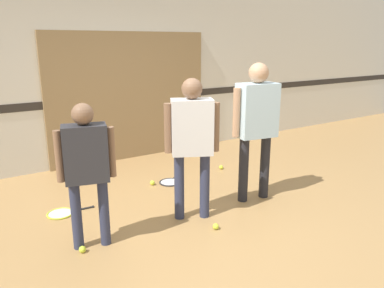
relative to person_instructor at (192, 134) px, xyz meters
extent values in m
plane|color=#A87F4C|center=(0.05, 0.03, -0.98)|extent=(16.00, 16.00, 0.00)
cube|color=silver|center=(0.05, 2.57, 0.62)|extent=(16.00, 0.06, 3.20)
cube|color=#2D2823|center=(0.05, 2.54, 0.05)|extent=(16.00, 0.01, 0.12)
cube|color=#93754C|center=(0.38, 2.51, 0.08)|extent=(2.80, 0.05, 2.10)
cylinder|color=#2D334C|center=(-0.13, 0.06, -0.60)|extent=(0.11, 0.11, 0.76)
cylinder|color=#2D334C|center=(0.13, -0.06, -0.60)|extent=(0.11, 0.11, 0.76)
cube|color=silver|center=(0.00, 0.00, 0.08)|extent=(0.50, 0.41, 0.60)
sphere|color=brown|center=(0.00, 0.00, 0.49)|extent=(0.22, 0.22, 0.22)
cylinder|color=brown|center=(-0.23, 0.11, 0.07)|extent=(0.08, 0.08, 0.54)
cylinder|color=brown|center=(0.23, -0.11, 0.07)|extent=(0.08, 0.08, 0.54)
cylinder|color=#2D334C|center=(-1.29, 0.03, -0.64)|extent=(0.10, 0.10, 0.68)
cylinder|color=#2D334C|center=(-1.04, -0.03, -0.64)|extent=(0.10, 0.10, 0.68)
cube|color=#2D2D33|center=(-1.16, 0.00, -0.03)|extent=(0.44, 0.31, 0.54)
sphere|color=brown|center=(-1.16, 0.00, 0.34)|extent=(0.20, 0.20, 0.20)
cylinder|color=brown|center=(-1.39, 0.06, -0.03)|extent=(0.07, 0.07, 0.48)
cylinder|color=brown|center=(-0.93, -0.06, -0.03)|extent=(0.07, 0.07, 0.48)
cylinder|color=#232328|center=(1.09, 0.00, -0.57)|extent=(0.12, 0.12, 0.82)
cylinder|color=#232328|center=(0.79, 0.05, -0.57)|extent=(0.12, 0.12, 0.82)
cube|color=silver|center=(0.94, 0.02, 0.17)|extent=(0.51, 0.34, 0.65)
sphere|color=tan|center=(0.94, 0.02, 0.61)|extent=(0.24, 0.24, 0.24)
cylinder|color=tan|center=(1.22, -0.02, 0.16)|extent=(0.09, 0.09, 0.58)
cylinder|color=tan|center=(0.66, 0.07, 0.16)|extent=(0.09, 0.09, 0.58)
torus|color=#28282D|center=(0.31, 1.07, -0.97)|extent=(0.44, 0.44, 0.02)
cylinder|color=silver|center=(0.31, 1.07, -0.97)|extent=(0.27, 0.27, 0.01)
cylinder|color=black|center=(0.50, 1.23, -0.97)|extent=(0.17, 0.15, 0.02)
sphere|color=black|center=(0.58, 1.30, -0.97)|extent=(0.03, 0.03, 0.03)
torus|color=#C6D838|center=(-1.26, 0.88, -0.97)|extent=(0.33, 0.33, 0.02)
cylinder|color=silver|center=(-1.26, 0.88, -0.97)|extent=(0.26, 0.26, 0.01)
cylinder|color=black|center=(-1.00, 0.87, -0.97)|extent=(0.24, 0.04, 0.02)
sphere|color=black|center=(-0.88, 0.86, -0.97)|extent=(0.03, 0.03, 0.03)
sphere|color=#CCE038|center=(0.06, -0.38, -0.94)|extent=(0.07, 0.07, 0.07)
sphere|color=#CCE038|center=(0.07, 1.13, -0.94)|extent=(0.07, 0.07, 0.07)
sphere|color=#CCE038|center=(1.28, 1.16, -0.94)|extent=(0.07, 0.07, 0.07)
sphere|color=#CCE038|center=(-1.28, -0.07, -0.94)|extent=(0.07, 0.07, 0.07)
camera|label=1|loc=(-2.11, -3.30, 0.96)|focal=35.00mm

